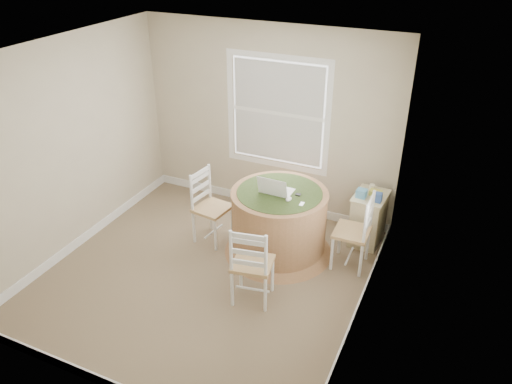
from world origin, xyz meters
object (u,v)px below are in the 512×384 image
at_px(chair_left, 212,208).
at_px(chair_right, 352,231).
at_px(round_table, 279,220).
at_px(corner_chest, 368,218).
at_px(laptop, 276,190).
at_px(chair_near, 253,263).

relative_size(chair_left, chair_right, 1.00).
relative_size(round_table, corner_chest, 1.98).
bearing_deg(laptop, round_table, -151.55).
xyz_separation_m(chair_near, laptop, (-0.12, 0.93, 0.40)).
relative_size(chair_right, corner_chest, 1.39).
bearing_deg(round_table, chair_near, -88.14).
bearing_deg(chair_right, chair_left, -84.62).
bearing_deg(chair_right, round_table, -85.36).
xyz_separation_m(round_table, chair_near, (0.08, -0.95, 0.02)).
xyz_separation_m(chair_left, chair_right, (1.76, 0.20, 0.00)).
height_order(chair_right, laptop, laptop).
relative_size(chair_near, corner_chest, 1.39).
xyz_separation_m(chair_left, corner_chest, (1.82, 0.79, -0.13)).
bearing_deg(laptop, chair_near, 98.64).
height_order(chair_left, laptop, laptop).
bearing_deg(chair_near, laptop, -92.92).
bearing_deg(chair_right, chair_near, -39.02).
height_order(chair_near, corner_chest, chair_near).
bearing_deg(laptop, chair_right, -171.91).
height_order(round_table, chair_near, chair_near).
distance_m(round_table, chair_left, 0.87).
relative_size(round_table, chair_near, 1.43).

